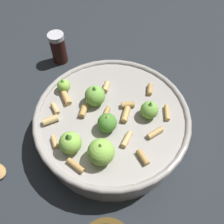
{
  "coord_description": "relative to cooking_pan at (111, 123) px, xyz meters",
  "views": [
    {
      "loc": [
        -0.26,
        -0.03,
        0.46
      ],
      "look_at": [
        0.0,
        0.0,
        0.08
      ],
      "focal_mm": 38.75,
      "sensor_mm": 36.0,
      "label": 1
    }
  ],
  "objects": [
    {
      "name": "ground_plane",
      "position": [
        0.0,
        -0.0,
        -0.04
      ],
      "size": [
        2.4,
        2.4,
        0.0
      ],
      "primitive_type": "plane",
      "color": "#23282D"
    },
    {
      "name": "cooking_pan",
      "position": [
        0.0,
        0.0,
        0.0
      ],
      "size": [
        0.31,
        0.31,
        0.12
      ],
      "color": "#9E9993",
      "rests_on": "ground"
    },
    {
      "name": "pepper_shaker",
      "position": [
        0.21,
        0.16,
        0.0
      ],
      "size": [
        0.04,
        0.04,
        0.08
      ],
      "color": "#33140F",
      "rests_on": "ground"
    }
  ]
}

